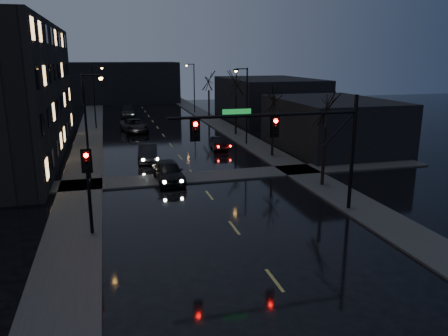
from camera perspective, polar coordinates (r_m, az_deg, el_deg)
ground at (r=17.46m, az=9.12°, el=-17.34°), size 160.00×160.00×0.00m
sidewalk_left at (r=49.35m, az=-17.31°, el=3.13°), size 3.00×140.00×0.12m
sidewalk_right at (r=51.49m, az=1.96°, el=4.23°), size 3.00×140.00×0.12m
sidewalk_cross at (r=33.82m, az=-3.67°, el=-1.20°), size 40.00×3.00×0.12m
commercial_right_near at (r=45.59m, az=13.84°, el=5.60°), size 10.00×14.00×5.00m
commercial_right_far at (r=66.03m, az=5.80°, el=8.98°), size 12.00×18.00×6.00m
far_block at (r=91.66m, az=-13.17°, el=10.80°), size 22.00×10.00×8.00m
signal_mast at (r=25.03m, az=9.27°, el=4.39°), size 11.11×0.41×7.00m
signal_pole_left at (r=23.30m, az=-17.33°, el=-1.51°), size 0.35×0.41×4.53m
tree_near at (r=31.31m, az=13.29°, el=8.67°), size 3.52×3.52×8.08m
tree_mid_a at (r=40.39m, az=6.51°, el=9.60°), size 3.30×3.30×7.58m
tree_mid_b at (r=51.67m, az=1.58°, el=11.58°), size 3.74×3.74×8.59m
tree_far at (r=65.22m, az=-2.01°, el=11.67°), size 3.43×3.43×7.88m
streetlight_l_near at (r=31.78m, az=-17.22°, el=5.87°), size 1.53×0.28×8.00m
streetlight_l_far at (r=58.63m, az=-16.45°, el=9.54°), size 1.53×0.28×8.00m
streetlight_r_mid at (r=45.85m, az=2.74°, el=8.91°), size 1.53×0.28×8.00m
streetlight_r_far at (r=72.93m, az=-4.09°, el=10.92°), size 1.53×0.28×8.00m
oncoming_car_a at (r=32.71m, az=-7.25°, el=-0.46°), size 2.12×4.86×1.63m
oncoming_car_b at (r=39.61m, az=-9.92°, el=1.96°), size 2.13×4.75×1.51m
oncoming_car_c at (r=55.30m, az=-11.64°, el=5.45°), size 3.49×6.24×1.65m
oncoming_car_d at (r=70.15m, az=-12.50°, el=7.21°), size 2.27×5.45×1.57m
lead_car at (r=44.22m, az=-0.70°, el=3.36°), size 1.89×4.25×1.35m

